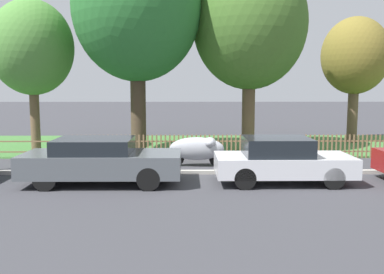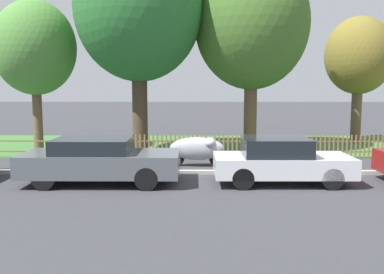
{
  "view_description": "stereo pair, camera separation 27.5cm",
  "coord_description": "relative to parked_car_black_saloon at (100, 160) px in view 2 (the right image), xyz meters",
  "views": [
    {
      "loc": [
        -2.34,
        -13.65,
        2.9
      ],
      "look_at": [
        -2.19,
        1.08,
        1.1
      ],
      "focal_mm": 40.0,
      "sensor_mm": 36.0,
      "label": 1
    },
    {
      "loc": [
        -2.06,
        -13.65,
        2.9
      ],
      "look_at": [
        -2.19,
        1.08,
        1.1
      ],
      "focal_mm": 40.0,
      "sensor_mm": 36.0,
      "label": 2
    }
  ],
  "objects": [
    {
      "name": "ground_plane",
      "position": [
        4.89,
        1.27,
        -0.71
      ],
      "size": [
        120.0,
        120.0,
        0.0
      ],
      "primitive_type": "plane",
      "color": "#38383D"
    },
    {
      "name": "kerb_stone",
      "position": [
        4.89,
        1.37,
        -0.65
      ],
      "size": [
        41.75,
        0.2,
        0.12
      ],
      "primitive_type": "cube",
      "color": "#B2ADA3",
      "rests_on": "ground"
    },
    {
      "name": "grass_strip",
      "position": [
        4.89,
        8.16,
        -0.7
      ],
      "size": [
        41.75,
        7.61,
        0.01
      ],
      "primitive_type": "cube",
      "color": "#3D7033",
      "rests_on": "ground"
    },
    {
      "name": "park_fence",
      "position": [
        4.89,
        4.36,
        -0.23
      ],
      "size": [
        41.75,
        0.05,
        0.95
      ],
      "color": "olive",
      "rests_on": "ground"
    },
    {
      "name": "parked_car_black_saloon",
      "position": [
        0.0,
        0.0,
        0.0
      ],
      "size": [
        4.59,
        1.88,
        1.35
      ],
      "rotation": [
        0.0,
        0.0,
        -0.0
      ],
      "color": "#51565B",
      "rests_on": "ground"
    },
    {
      "name": "parked_car_navy_estate",
      "position": [
        5.33,
        0.06,
        -0.02
      ],
      "size": [
        4.01,
        1.81,
        1.36
      ],
      "rotation": [
        0.0,
        0.0,
        0.01
      ],
      "color": "silver",
      "rests_on": "ground"
    },
    {
      "name": "covered_motorcycle",
      "position": [
        2.92,
        2.69,
        -0.06
      ],
      "size": [
        2.07,
        0.75,
        1.05
      ],
      "rotation": [
        0.0,
        0.0,
        -0.06
      ],
      "color": "black",
      "rests_on": "ground"
    },
    {
      "name": "tree_nearest_kerb",
      "position": [
        -4.11,
        6.28,
        3.75
      ],
      "size": [
        3.53,
        3.53,
        6.52
      ],
      "color": "brown",
      "rests_on": "ground"
    },
    {
      "name": "tree_behind_motorcycle",
      "position": [
        0.45,
        5.82,
        5.35
      ],
      "size": [
        5.33,
        5.33,
        9.16
      ],
      "color": "#473828",
      "rests_on": "ground"
    },
    {
      "name": "tree_mid_park",
      "position": [
        5.26,
        6.67,
        4.81
      ],
      "size": [
        4.98,
        4.98,
        8.42
      ],
      "color": "brown",
      "rests_on": "ground"
    },
    {
      "name": "tree_far_left",
      "position": [
        10.89,
        9.12,
        3.58
      ],
      "size": [
        3.32,
        3.32,
        6.25
      ],
      "color": "brown",
      "rests_on": "ground"
    }
  ]
}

